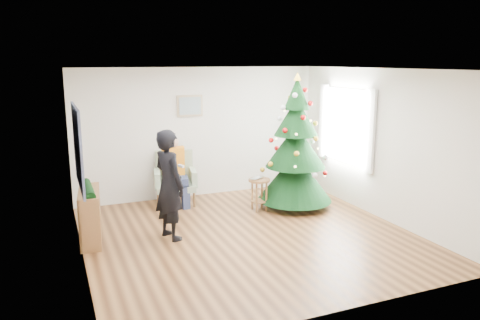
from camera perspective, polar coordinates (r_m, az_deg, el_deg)
name	(u,v)px	position (r m, az deg, el deg)	size (l,w,h in m)	color
floor	(249,235)	(7.54, 1.05, -9.15)	(5.00, 5.00, 0.00)	brown
ceiling	(249,69)	(7.03, 1.14, 11.01)	(5.00, 5.00, 0.00)	white
wall_back	(199,133)	(9.48, -4.96, 3.35)	(5.00, 5.00, 0.00)	silver
wall_front	(344,199)	(5.05, 12.54, -4.67)	(5.00, 5.00, 0.00)	silver
wall_left	(77,170)	(6.61, -19.21, -1.11)	(5.00, 5.00, 0.00)	silver
wall_right	(381,144)	(8.47, 16.80, 1.84)	(5.00, 5.00, 0.00)	silver
window_panel	(346,126)	(9.21, 12.81, 4.10)	(0.04, 1.30, 1.40)	white
curtains	(345,126)	(9.19, 12.66, 4.09)	(0.05, 1.75, 1.50)	white
christmas_tree	(296,148)	(8.75, 6.80, 1.48)	(1.39, 1.39, 2.52)	#3F2816
stool	(259,194)	(8.65, 2.36, -4.22)	(0.40, 0.40, 0.60)	brown
laptop	(259,178)	(8.57, 2.38, -2.26)	(0.33, 0.21, 0.03)	silver
armchair	(175,185)	(9.09, -7.89, -3.06)	(0.88, 0.83, 1.01)	#8CA383
seated_person	(175,170)	(8.96, -7.93, -1.25)	(0.49, 0.66, 1.33)	navy
standing_man	(169,185)	(7.26, -8.61, -3.00)	(0.63, 0.41, 1.72)	black
game_controller	(181,166)	(7.20, -7.21, -0.73)	(0.04, 0.13, 0.04)	white
console	(90,216)	(7.55, -17.79, -6.50)	(0.30, 1.00, 0.80)	brown
garland	(88,189)	(7.43, -18.00, -3.43)	(0.14, 0.14, 0.90)	black
tapestry	(78,147)	(6.85, -19.18, 1.48)	(0.03, 1.50, 1.15)	black
framed_picture	(190,106)	(9.32, -6.13, 6.59)	(0.52, 0.05, 0.42)	tan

